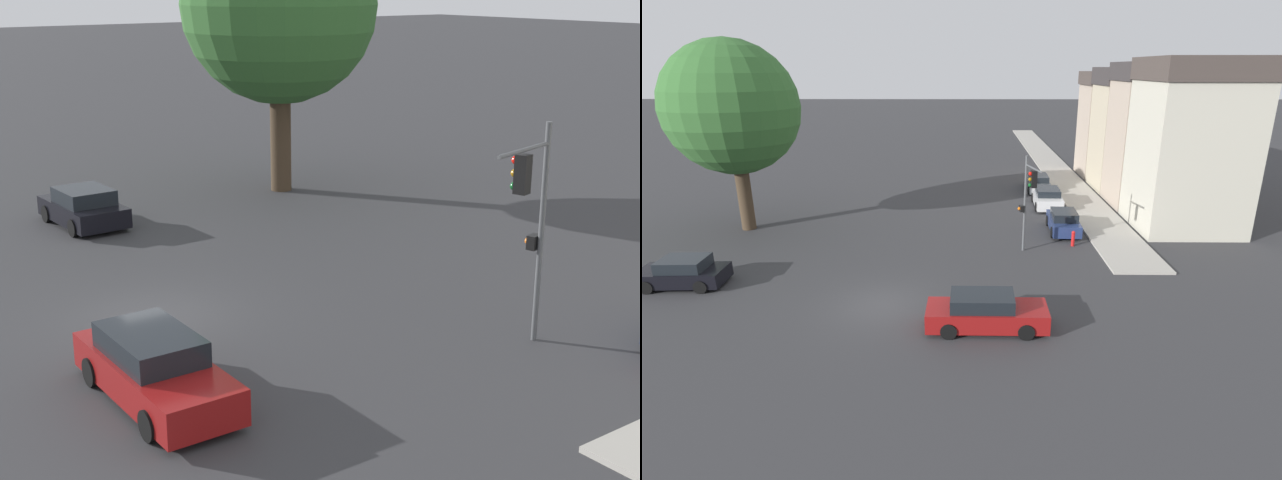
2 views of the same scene
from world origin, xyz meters
The scene contains 11 objects.
ground_plane centered at (0.00, 0.00, 0.00)m, with size 300.00×300.00×0.00m, color #333335.
sidewalk_strip centered at (12.74, 33.43, 0.06)m, with size 3.14×60.00×0.12m.
rowhouse_backdrop centered at (17.91, 19.85, 5.08)m, with size 7.69×22.63×10.50m.
street_tree centered at (-10.34, 10.80, 7.57)m, with size 7.94×7.94×11.58m.
traffic_signal centered at (7.05, 6.40, 3.52)m, with size 0.99×2.36×5.41m.
crossing_car_0 centered at (4.53, -2.09, 0.71)m, with size 4.81×1.93×1.50m.
crossing_car_1 centered at (-9.74, 1.91, 0.66)m, with size 4.03×2.12×1.39m.
parked_car_0 centered at (9.85, 10.39, 0.67)m, with size 1.95×4.10×1.40m.
parked_car_1 centered at (9.73, 16.42, 0.69)m, with size 2.09×4.51×1.43m.
parked_car_2 centered at (9.74, 21.70, 0.66)m, with size 1.94×4.78×1.36m.
fire_hydrant centered at (9.95, 7.71, 0.49)m, with size 0.22×0.22×0.92m.
Camera 2 is at (3.78, -19.80, 9.88)m, focal length 28.00 mm.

